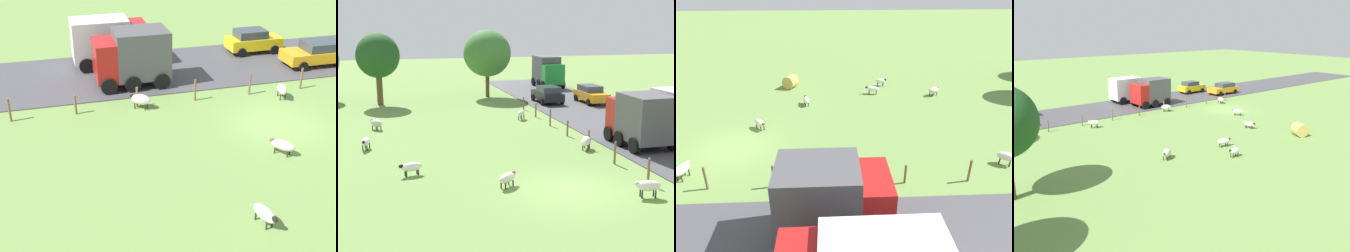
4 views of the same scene
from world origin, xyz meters
The scene contains 21 objects.
ground_plane centered at (0.00, 0.00, 0.00)m, with size 160.00×160.00×0.00m, color #6B8E47.
sheep_0 centered at (-6.90, 4.07, 0.45)m, with size 1.26×0.68×0.68m.
sheep_1 centered at (-9.20, 9.78, 0.49)m, with size 0.69×1.28×0.72m.
sheep_2 centered at (2.93, -1.76, 0.54)m, with size 1.23×0.74×0.79m.
sheep_3 centered at (2.52, 15.69, 0.53)m, with size 0.94×1.05×0.77m.
sheep_4 centered at (-2.68, 1.17, 0.45)m, with size 1.15×1.05×0.68m.
sheep_6 centered at (-8.58, 15.08, 0.49)m, with size 1.09×1.24×0.77m.
sheep_7 centered at (3.71, 6.24, 0.53)m, with size 1.08×1.21×0.81m.
tree_0 centered at (-8.18, 25.70, 4.51)m, with size 3.95×3.95×6.59m.
tree_2 centered at (2.55, 27.63, 4.43)m, with size 4.81×4.81×6.79m.
fence_post_1 centered at (3.92, -0.21, 0.64)m, with size 0.12×0.12×1.29m, color brown.
fence_post_2 centered at (3.92, 3.09, 0.63)m, with size 0.12×0.12×1.26m, color brown.
fence_post_3 centered at (3.92, 6.39, 0.58)m, with size 0.12×0.12×1.16m, color brown.
fence_post_4 centered at (3.92, 9.69, 0.54)m, with size 0.12×0.12×1.07m, color brown.
fence_post_5 centered at (3.92, 12.99, 0.63)m, with size 0.12×0.12×1.26m, color brown.
fence_post_6 centered at (3.92, 16.29, 0.58)m, with size 0.12×0.12×1.15m, color brown.
fence_post_7 centered at (3.92, 19.59, 0.58)m, with size 0.12×0.12×1.16m, color brown.
truck_0 centered at (7.20, 5.96, 1.81)m, with size 2.85×4.35×3.28m.
truck_1 centered at (10.98, 32.64, 1.93)m, with size 2.68×4.74×3.56m.
car_1 centered at (11.10, 21.15, 0.91)m, with size 2.05×4.37×1.64m.
car_2 centered at (7.16, 22.26, 0.89)m, with size 2.18×4.07×1.59m.
Camera 2 is at (-8.22, -18.74, 7.59)m, focal length 49.69 mm.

